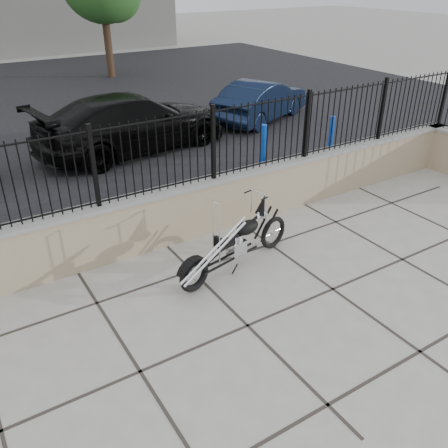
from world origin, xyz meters
name	(u,v)px	position (x,y,z in m)	size (l,w,h in m)	color
ground_plane	(248,326)	(0.00, 0.00, 0.00)	(90.00, 90.00, 0.00)	#99968E
parking_lot	(30,111)	(0.00, 12.50, 0.00)	(30.00, 30.00, 0.00)	black
retaining_wall	(162,218)	(0.00, 2.50, 0.48)	(14.00, 0.36, 0.96)	gray
iron_fence	(158,155)	(0.00, 2.50, 1.56)	(14.00, 0.08, 1.20)	black
chopper_motorcycle	(235,232)	(0.59, 1.22, 0.64)	(2.14, 0.38, 1.28)	black
car_black	(132,123)	(1.41, 7.13, 0.71)	(2.00, 4.91, 1.43)	black
car_blue	(261,100)	(5.76, 7.64, 0.60)	(1.27, 3.64, 1.20)	black
bollard_b	(263,149)	(3.26, 4.14, 0.56)	(0.13, 0.13, 1.12)	#0B35A6
bollard_c	(331,136)	(5.34, 4.19, 0.49)	(0.12, 0.12, 0.99)	#0B57AB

